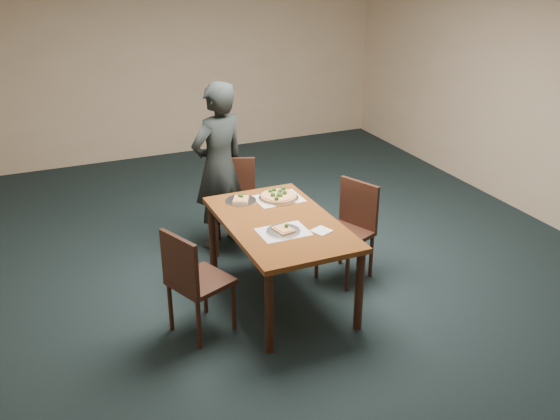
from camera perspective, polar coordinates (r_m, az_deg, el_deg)
name	(u,v)px	position (r m, az deg, el deg)	size (l,w,h in m)	color
ground	(301,274)	(5.98, 1.94, -5.83)	(8.00, 8.00, 0.00)	black
room_shell	(304,93)	(5.33, 2.20, 10.62)	(8.00, 8.00, 8.00)	#C7AA8A
dining_table	(280,231)	(5.30, 0.00, -1.90)	(0.90, 1.50, 0.75)	#582D11
chair_far	(235,198)	(6.32, -4.17, 1.06)	(0.54, 0.54, 0.91)	black
chair_left	(192,278)	(4.92, -8.01, -6.16)	(0.55, 0.55, 0.91)	black
chair_right	(351,225)	(5.78, 6.47, -1.33)	(0.55, 0.55, 0.91)	black
diner	(219,167)	(6.22, -5.61, 3.95)	(0.62, 0.41, 1.71)	black
placemat_main	(279,199)	(5.70, -0.13, 1.05)	(0.42, 0.32, 0.00)	white
placemat_near	(283,232)	(5.06, 0.31, -2.00)	(0.40, 0.30, 0.00)	white
pizza_pan	(279,196)	(5.69, -0.13, 1.29)	(0.37, 0.37, 0.08)	silver
slice_plate_near	(284,230)	(5.06, 0.32, -1.86)	(0.28, 0.28, 0.06)	silver
slice_plate_far	(241,200)	(5.65, -3.60, 0.92)	(0.28, 0.28, 0.06)	silver
napkin	(321,231)	(5.09, 3.81, -1.91)	(0.14, 0.14, 0.01)	white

